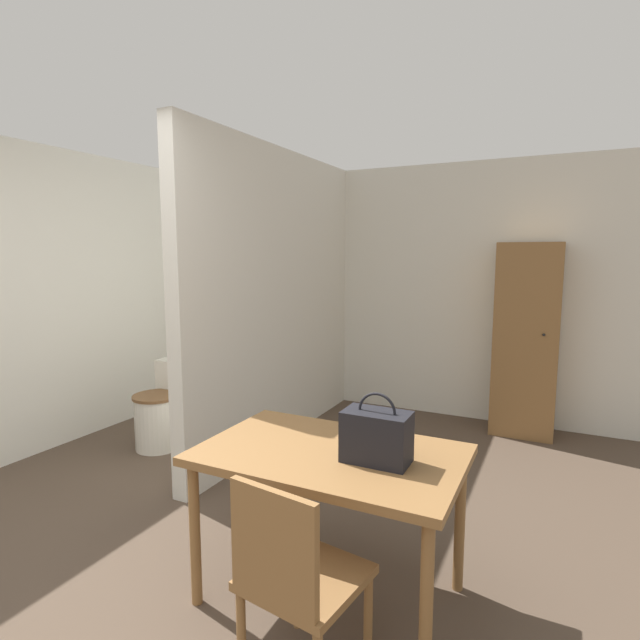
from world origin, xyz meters
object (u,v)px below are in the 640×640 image
(dining_table, at_px, (330,467))
(wooden_cabinet, at_px, (526,340))
(wooden_chair, at_px, (295,575))
(toilet, at_px, (162,411))
(handbag, at_px, (377,436))

(dining_table, xyz_separation_m, wooden_cabinet, (0.64, 2.77, 0.21))
(wooden_chair, bearing_deg, toilet, 152.15)
(toilet, bearing_deg, handbag, -25.40)
(wooden_cabinet, bearing_deg, handbag, -98.41)
(handbag, height_order, wooden_cabinet, wooden_cabinet)
(wooden_cabinet, bearing_deg, toilet, -148.17)
(wooden_chair, relative_size, handbag, 2.69)
(toilet, bearing_deg, wooden_chair, -36.13)
(dining_table, distance_m, handbag, 0.30)
(handbag, bearing_deg, dining_table, 175.12)
(dining_table, height_order, toilet, dining_table)
(wooden_chair, distance_m, toilet, 2.70)
(toilet, height_order, handbag, handbag)
(handbag, distance_m, wooden_cabinet, 2.82)
(wooden_cabinet, bearing_deg, dining_table, -103.07)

